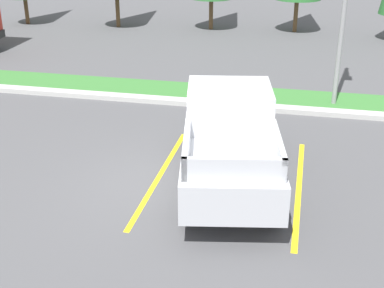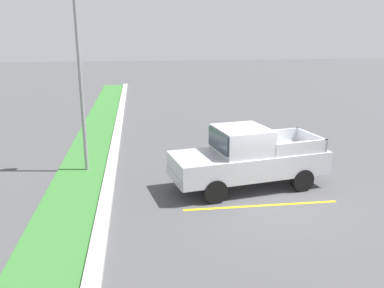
{
  "view_description": "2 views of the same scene",
  "coord_description": "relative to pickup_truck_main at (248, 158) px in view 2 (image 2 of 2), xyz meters",
  "views": [
    {
      "loc": [
        2.34,
        -10.13,
        5.6
      ],
      "look_at": [
        0.01,
        0.58,
        0.7
      ],
      "focal_mm": 50.18,
      "sensor_mm": 36.0,
      "label": 1
    },
    {
      "loc": [
        -11.6,
        3.92,
        5.17
      ],
      "look_at": [
        1.28,
        2.16,
        1.48
      ],
      "focal_mm": 37.81,
      "sensor_mm": 36.0,
      "label": 2
    }
  ],
  "objects": [
    {
      "name": "ground_plane",
      "position": [
        -0.87,
        -0.33,
        -1.04
      ],
      "size": [
        120.0,
        120.0,
        0.0
      ],
      "primitive_type": "plane",
      "color": "#4C4C4F"
    },
    {
      "name": "parking_line_near",
      "position": [
        -1.54,
        -0.05,
        -1.04
      ],
      "size": [
        0.12,
        4.8,
        0.01
      ],
      "primitive_type": "cube",
      "color": "yellow",
      "rests_on": "ground"
    },
    {
      "name": "parking_line_far",
      "position": [
        1.56,
        -0.05,
        -1.04
      ],
      "size": [
        0.12,
        4.8,
        0.01
      ],
      "primitive_type": "cube",
      "color": "yellow",
      "rests_on": "ground"
    },
    {
      "name": "curb_strip",
      "position": [
        -0.87,
        4.67,
        -0.97
      ],
      "size": [
        56.0,
        0.4,
        0.15
      ],
      "primitive_type": "cube",
      "color": "#B2B2AD",
      "rests_on": "ground"
    },
    {
      "name": "grass_median",
      "position": [
        -0.87,
        5.77,
        -1.01
      ],
      "size": [
        56.0,
        1.8,
        0.06
      ],
      "primitive_type": "cube",
      "color": "#387533",
      "rests_on": "ground"
    },
    {
      "name": "pickup_truck_main",
      "position": [
        0.0,
        0.0,
        0.0
      ],
      "size": [
        2.82,
        5.48,
        2.1
      ],
      "color": "black",
      "rests_on": "ground"
    },
    {
      "name": "street_light",
      "position": [
        2.41,
        5.42,
        3.25
      ],
      "size": [
        0.24,
        1.49,
        7.46
      ],
      "color": "gray",
      "rests_on": "ground"
    }
  ]
}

